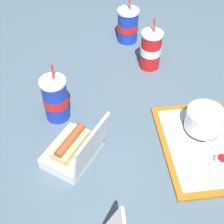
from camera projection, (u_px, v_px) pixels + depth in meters
name	position (u px, v px, depth m)	size (l,w,h in m)	color
ground_plane	(123.00, 115.00, 1.12)	(3.20, 3.20, 0.00)	#4C6070
food_tray	(202.00, 145.00, 1.02)	(0.41, 0.31, 0.01)	#A56619
cake_container	(204.00, 120.00, 1.03)	(0.12, 0.12, 0.08)	black
ketchup_cup	(222.00, 160.00, 0.95)	(0.04, 0.04, 0.02)	white
plastic_fork	(187.00, 157.00, 0.97)	(0.11, 0.01, 0.01)	white
clamshell_hotdog_front	(74.00, 149.00, 0.96)	(0.23, 0.23, 0.17)	white
soda_cup_left	(128.00, 26.00, 1.39)	(0.10, 0.10, 0.21)	#1938B7
soda_cup_front	(151.00, 50.00, 1.25)	(0.09, 0.09, 0.22)	red
soda_cup_corner	(56.00, 99.00, 1.06)	(0.09, 0.09, 0.23)	#1938B7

